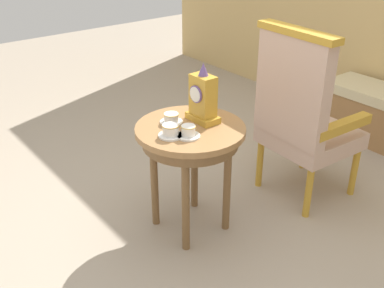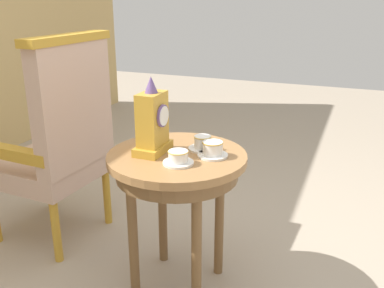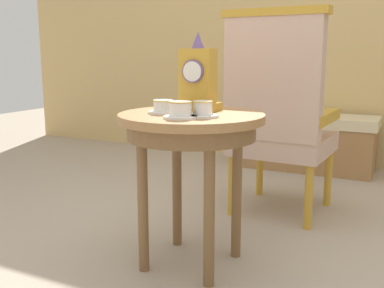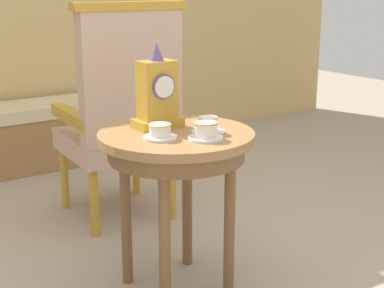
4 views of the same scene
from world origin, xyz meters
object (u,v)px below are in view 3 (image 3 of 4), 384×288
(side_table, at_px, (191,134))
(teacup_center, at_px, (203,110))
(mantel_clock, at_px, (198,79))
(armchair, at_px, (278,113))
(teacup_right, at_px, (180,110))
(teacup_left, at_px, (163,107))
(window_bench, at_px, (309,142))

(side_table, xyz_separation_m, teacup_center, (0.09, -0.08, 0.12))
(teacup_center, bearing_deg, mantel_clock, 120.66)
(armchair, bearing_deg, mantel_clock, -105.50)
(teacup_right, bearing_deg, teacup_center, 48.06)
(teacup_left, xyz_separation_m, mantel_clock, (0.08, 0.16, 0.11))
(window_bench, bearing_deg, mantel_clock, -93.88)
(teacup_left, relative_size, teacup_center, 1.01)
(teacup_center, xyz_separation_m, armchair, (0.07, 0.84, -0.10))
(mantel_clock, bearing_deg, teacup_right, -79.19)
(teacup_right, relative_size, mantel_clock, 0.39)
(side_table, xyz_separation_m, window_bench, (0.10, 1.93, -0.36))
(teacup_left, xyz_separation_m, teacup_center, (0.20, -0.03, 0.00))
(side_table, distance_m, window_bench, 1.96)
(window_bench, bearing_deg, armchair, -87.14)
(teacup_right, distance_m, armchair, 0.93)
(mantel_clock, relative_size, armchair, 0.29)
(teacup_right, relative_size, teacup_center, 1.04)
(window_bench, bearing_deg, teacup_left, -96.00)
(side_table, relative_size, window_bench, 0.65)
(side_table, height_order, window_bench, side_table)
(teacup_left, height_order, mantel_clock, mantel_clock)
(teacup_right, xyz_separation_m, armchair, (0.13, 0.91, -0.11))
(teacup_center, height_order, mantel_clock, mantel_clock)
(armchair, bearing_deg, teacup_left, -108.16)
(mantel_clock, xyz_separation_m, armchair, (0.18, 0.66, -0.21))
(side_table, distance_m, teacup_left, 0.16)
(teacup_center, distance_m, armchair, 0.85)
(teacup_center, height_order, window_bench, teacup_center)
(side_table, xyz_separation_m, teacup_right, (0.03, -0.15, 0.12))
(teacup_left, distance_m, window_bench, 2.04)
(window_bench, bearing_deg, teacup_right, -92.04)
(mantel_clock, bearing_deg, window_bench, 86.12)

